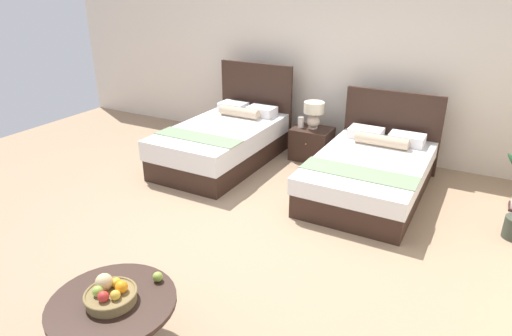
# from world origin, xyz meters

# --- Properties ---
(ground_plane) EXTENTS (10.21, 9.54, 0.02)m
(ground_plane) POSITION_xyz_m (0.00, 0.00, -0.01)
(ground_plane) COLOR #9B7F62
(wall_back) EXTENTS (10.21, 0.12, 2.52)m
(wall_back) POSITION_xyz_m (0.00, 2.97, 1.26)
(wall_back) COLOR silver
(wall_back) RESTS_ON ground
(bed_near_window) EXTENTS (1.27, 2.16, 1.33)m
(bed_near_window) POSITION_xyz_m (-1.10, 1.59, 0.33)
(bed_near_window) COLOR #322018
(bed_near_window) RESTS_ON ground
(bed_near_corner) EXTENTS (1.35, 2.10, 1.14)m
(bed_near_corner) POSITION_xyz_m (1.10, 1.60, 0.29)
(bed_near_corner) COLOR #322018
(bed_near_corner) RESTS_ON ground
(nightstand) EXTENTS (0.58, 0.49, 0.48)m
(nightstand) POSITION_xyz_m (-0.00, 2.34, 0.24)
(nightstand) COLOR #322018
(nightstand) RESTS_ON ground
(table_lamp) EXTENTS (0.30, 0.30, 0.40)m
(table_lamp) POSITION_xyz_m (-0.00, 2.36, 0.73)
(table_lamp) COLOR beige
(table_lamp) RESTS_ON nightstand
(vase) EXTENTS (0.09, 0.09, 0.16)m
(vase) POSITION_xyz_m (-0.18, 2.30, 0.57)
(vase) COLOR silver
(vase) RESTS_ON nightstand
(coffee_table) EXTENTS (0.90, 0.90, 0.47)m
(coffee_table) POSITION_xyz_m (0.19, -1.93, 0.35)
(coffee_table) COLOR #322018
(coffee_table) RESTS_ON ground
(fruit_bowl) EXTENTS (0.37, 0.37, 0.19)m
(fruit_bowl) POSITION_xyz_m (0.19, -1.93, 0.54)
(fruit_bowl) COLOR olive
(fruit_bowl) RESTS_ON coffee_table
(loose_apple) EXTENTS (0.08, 0.08, 0.08)m
(loose_apple) POSITION_xyz_m (0.33, -1.59, 0.51)
(loose_apple) COLOR #87A33F
(loose_apple) RESTS_ON coffee_table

